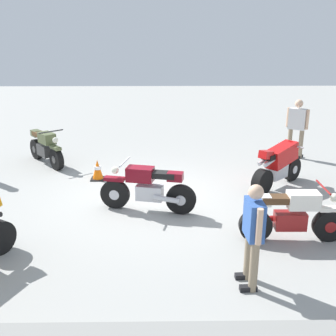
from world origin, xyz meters
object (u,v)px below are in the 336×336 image
(traffic_cone, at_px, (98,170))
(motorcycle_olive_vintage, at_px, (46,148))
(person_in_blue_shirt, at_px, (253,230))
(person_in_white_shirt, at_px, (297,124))
(motorcycle_maroon_cruiser, at_px, (148,188))
(motorcycle_cream_vintage, at_px, (292,216))
(motorcycle_red_sportbike, at_px, (279,164))

(traffic_cone, bearing_deg, motorcycle_olive_vintage, -38.61)
(motorcycle_olive_vintage, distance_m, person_in_blue_shirt, 7.66)
(person_in_white_shirt, bearing_deg, traffic_cone, 145.26)
(person_in_blue_shirt, bearing_deg, motorcycle_maroon_cruiser, -61.86)
(motorcycle_cream_vintage, distance_m, motorcycle_maroon_cruiser, 2.99)
(motorcycle_olive_vintage, xyz_separation_m, motorcycle_cream_vintage, (-5.71, 4.67, 0.00))
(motorcycle_olive_vintage, distance_m, motorcycle_red_sportbike, 6.50)
(motorcycle_cream_vintage, relative_size, traffic_cone, 3.68)
(motorcycle_cream_vintage, relative_size, person_in_white_shirt, 1.11)
(motorcycle_olive_vintage, xyz_separation_m, person_in_blue_shirt, (-4.67, 6.06, 0.43))
(motorcycle_olive_vintage, height_order, person_in_white_shirt, person_in_white_shirt)
(motorcycle_olive_vintage, relative_size, person_in_white_shirt, 0.92)
(motorcycle_maroon_cruiser, relative_size, person_in_white_shirt, 1.17)
(motorcycle_red_sportbike, bearing_deg, motorcycle_cream_vintage, -143.15)
(motorcycle_olive_vintage, xyz_separation_m, motorcycle_maroon_cruiser, (-3.04, 3.32, 0.03))
(motorcycle_olive_vintage, bearing_deg, traffic_cone, 12.44)
(motorcycle_cream_vintage, xyz_separation_m, person_in_white_shirt, (-1.66, -5.21, 0.53))
(motorcycle_olive_vintage, height_order, traffic_cone, motorcycle_olive_vintage)
(person_in_white_shirt, height_order, person_in_blue_shirt, person_in_white_shirt)
(motorcycle_maroon_cruiser, xyz_separation_m, traffic_cone, (1.37, -1.98, -0.26))
(motorcycle_olive_vintage, bearing_deg, motorcycle_maroon_cruiser, 3.55)
(traffic_cone, bearing_deg, motorcycle_cream_vintage, 140.44)
(motorcycle_maroon_cruiser, bearing_deg, motorcycle_olive_vintage, -34.80)
(motorcycle_red_sportbike, xyz_separation_m, traffic_cone, (4.53, -0.58, -0.33))
(motorcycle_cream_vintage, xyz_separation_m, traffic_cone, (4.04, -3.33, -0.23))
(motorcycle_olive_vintage, height_order, motorcycle_maroon_cruiser, motorcycle_maroon_cruiser)
(motorcycle_maroon_cruiser, relative_size, traffic_cone, 3.90)
(motorcycle_cream_vintage, relative_size, person_in_blue_shirt, 1.20)
(motorcycle_cream_vintage, distance_m, traffic_cone, 5.24)
(motorcycle_cream_vintage, bearing_deg, motorcycle_red_sportbike, 80.50)
(traffic_cone, bearing_deg, motorcycle_maroon_cruiser, 124.58)
(person_in_white_shirt, height_order, traffic_cone, person_in_white_shirt)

